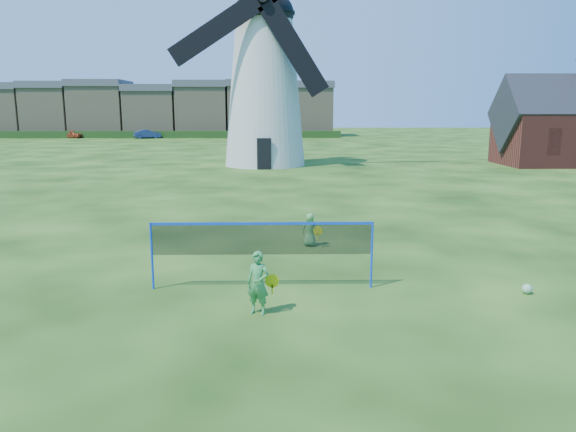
# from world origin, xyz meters

# --- Properties ---
(ground) EXTENTS (220.00, 220.00, 0.00)m
(ground) POSITION_xyz_m (0.00, 0.00, 0.00)
(ground) COLOR black
(ground) RESTS_ON ground
(windmill) EXTENTS (12.79, 5.81, 17.60)m
(windmill) POSITION_xyz_m (-0.95, 27.40, 6.11)
(windmill) COLOR silver
(windmill) RESTS_ON ground
(badminton_net) EXTENTS (5.05, 0.05, 1.55)m
(badminton_net) POSITION_xyz_m (-0.41, -0.46, 1.14)
(badminton_net) COLOR blue
(badminton_net) RESTS_ON ground
(player_girl) EXTENTS (0.70, 0.46, 1.29)m
(player_girl) POSITION_xyz_m (-0.45, -2.06, 0.64)
(player_girl) COLOR #388D48
(player_girl) RESTS_ON ground
(player_boy) EXTENTS (0.64, 0.45, 1.00)m
(player_boy) POSITION_xyz_m (0.92, 3.43, 0.50)
(player_boy) COLOR #50994A
(player_boy) RESTS_ON ground
(play_ball) EXTENTS (0.22, 0.22, 0.22)m
(play_ball) POSITION_xyz_m (5.51, -0.96, 0.11)
(play_ball) COLOR green
(play_ball) RESTS_ON ground
(terraced_houses) EXTENTS (60.44, 8.40, 8.31)m
(terraced_houses) POSITION_xyz_m (-21.55, 72.00, 4.04)
(terraced_houses) COLOR #9B8A67
(terraced_houses) RESTS_ON ground
(hedge) EXTENTS (62.00, 0.80, 1.00)m
(hedge) POSITION_xyz_m (-22.00, 66.00, 0.50)
(hedge) COLOR #193814
(hedge) RESTS_ON ground
(car_left) EXTENTS (3.55, 2.48, 1.12)m
(car_left) POSITION_xyz_m (-29.13, 65.98, 0.56)
(car_left) COLOR #97371B
(car_left) RESTS_ON ground
(car_right) EXTENTS (3.93, 2.47, 1.22)m
(car_right) POSITION_xyz_m (-18.34, 65.10, 0.61)
(car_right) COLOR navy
(car_right) RESTS_ON ground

